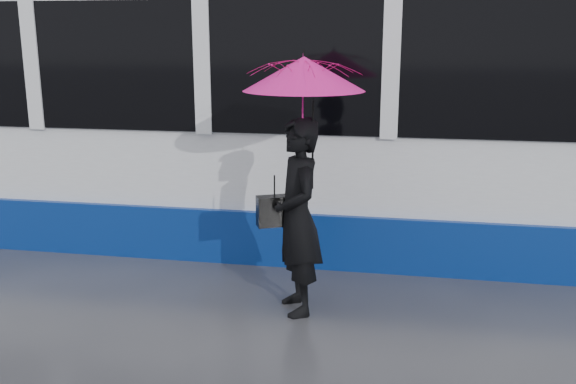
# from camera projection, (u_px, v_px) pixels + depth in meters

# --- Properties ---
(ground) EXTENTS (90.00, 90.00, 0.00)m
(ground) POSITION_uv_depth(u_px,v_px,m) (299.00, 316.00, 5.95)
(ground) COLOR #2E2F34
(ground) RESTS_ON ground
(rails) EXTENTS (34.00, 1.51, 0.02)m
(rails) POSITION_uv_depth(u_px,v_px,m) (331.00, 235.00, 8.34)
(rails) COLOR #3F3D38
(rails) RESTS_ON ground
(tram) EXTENTS (26.00, 2.56, 3.35)m
(tram) POSITION_uv_depth(u_px,v_px,m) (124.00, 105.00, 8.44)
(tram) COLOR white
(tram) RESTS_ON ground
(woman) EXTENTS (0.68, 0.79, 1.83)m
(woman) POSITION_uv_depth(u_px,v_px,m) (298.00, 217.00, 5.86)
(woman) COLOR black
(woman) RESTS_ON ground
(umbrella) EXTENTS (1.42, 1.42, 1.23)m
(umbrella) POSITION_uv_depth(u_px,v_px,m) (304.00, 98.00, 5.60)
(umbrella) COLOR #E3136F
(umbrella) RESTS_ON ground
(handbag) EXTENTS (0.36, 0.26, 0.46)m
(handbag) POSITION_uv_depth(u_px,v_px,m) (275.00, 211.00, 5.91)
(handbag) COLOR black
(handbag) RESTS_ON ground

